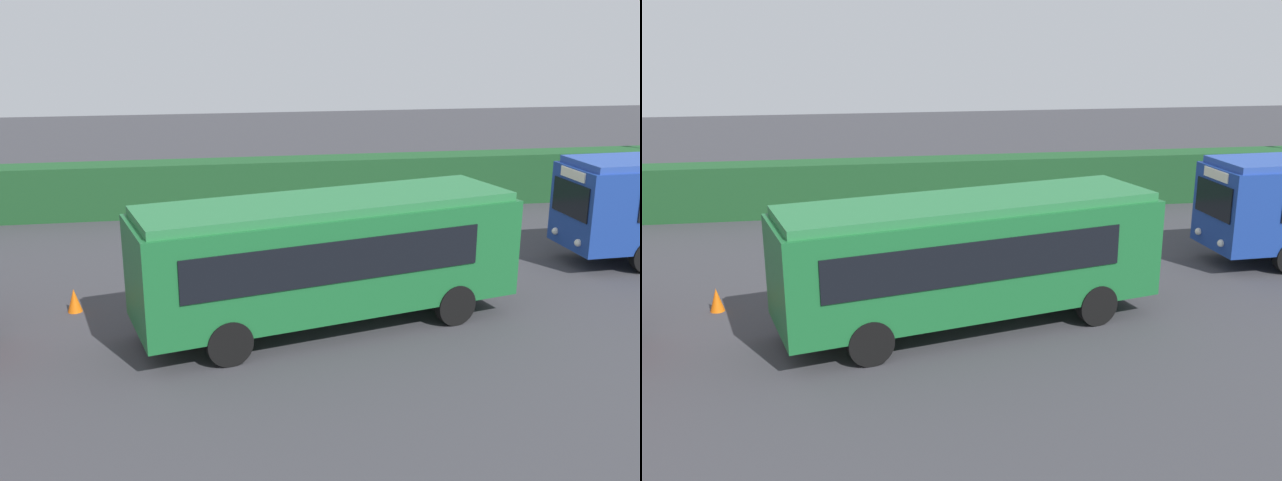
# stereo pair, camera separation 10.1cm
# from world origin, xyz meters

# --- Properties ---
(ground_plane) EXTENTS (85.66, 85.66, 0.00)m
(ground_plane) POSITION_xyz_m (0.00, 0.00, 0.00)
(ground_plane) COLOR #38383D
(bus_green) EXTENTS (9.36, 4.60, 3.09)m
(bus_green) POSITION_xyz_m (0.78, -1.36, 1.79)
(bus_green) COLOR #19602D
(bus_green) RESTS_ON ground_plane
(hedge_row) EXTENTS (54.83, 1.48, 1.97)m
(hedge_row) POSITION_xyz_m (0.00, 10.23, 0.98)
(hedge_row) COLOR #1C4C24
(hedge_row) RESTS_ON ground_plane
(traffic_cone) EXTENTS (0.36, 0.36, 0.60)m
(traffic_cone) POSITION_xyz_m (-5.33, 0.52, 0.30)
(traffic_cone) COLOR orange
(traffic_cone) RESTS_ON ground_plane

